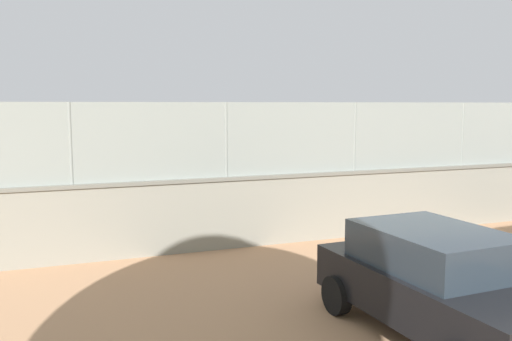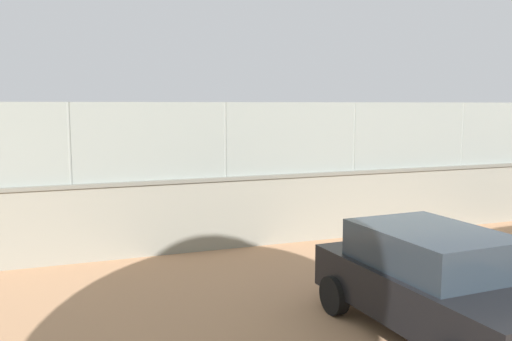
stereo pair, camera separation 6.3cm
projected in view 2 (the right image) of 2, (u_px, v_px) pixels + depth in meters
ground_plane at (208, 178)px, 24.78m from camera, size 260.00×260.00×0.00m
perimeter_wall at (352, 203)px, 13.75m from camera, size 27.52×0.36×1.67m
fence_panel_on_wall at (354, 137)px, 13.54m from camera, size 27.04×0.07×1.71m
player_crossing_court at (189, 160)px, 23.48m from camera, size 0.74×1.03×1.58m
player_at_service_line at (98, 172)px, 18.87m from camera, size 1.10×0.86×1.68m
player_foreground_swinging at (320, 154)px, 26.93m from camera, size 0.87×0.65×1.46m
sports_ball at (217, 185)px, 22.00m from camera, size 0.15×0.15×0.15m
spare_ball_by_wall at (461, 206)px, 17.44m from camera, size 0.12×0.12×0.12m
parked_car_black at (436, 282)px, 7.73m from camera, size 2.15×4.01×1.55m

